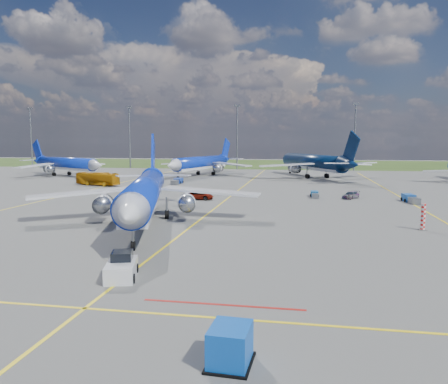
% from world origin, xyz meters
% --- Properties ---
extents(ground, '(400.00, 400.00, 0.00)m').
position_xyz_m(ground, '(0.00, 0.00, 0.00)').
color(ground, '#535351').
rests_on(ground, ground).
extents(grass_strip, '(400.00, 80.00, 0.01)m').
position_xyz_m(grass_strip, '(0.00, 150.00, 0.00)').
color(grass_strip, '#2D4719').
rests_on(grass_strip, ground).
extents(taxiway_lines, '(60.25, 160.00, 0.02)m').
position_xyz_m(taxiway_lines, '(0.17, 27.70, 0.01)').
color(taxiway_lines, yellow).
rests_on(taxiway_lines, ground).
extents(floodlight_masts, '(202.20, 0.50, 22.70)m').
position_xyz_m(floodlight_masts, '(10.00, 110.00, 12.56)').
color(floodlight_masts, slate).
rests_on(floodlight_masts, ground).
extents(warning_post, '(0.50, 0.50, 3.00)m').
position_xyz_m(warning_post, '(26.00, 8.00, 1.50)').
color(warning_post, red).
rests_on(warning_post, ground).
extents(bg_jet_nw, '(48.16, 44.91, 10.10)m').
position_xyz_m(bg_jet_nw, '(-53.93, 71.97, 0.00)').
color(bg_jet_nw, '#0C2BB1').
rests_on(bg_jet_nw, ground).
extents(bg_jet_nnw, '(39.72, 46.72, 10.59)m').
position_xyz_m(bg_jet_nnw, '(-15.96, 79.83, 0.00)').
color(bg_jet_nnw, '#0C2BB1').
rests_on(bg_jet_nnw, ground).
extents(bg_jet_n, '(50.76, 56.10, 11.97)m').
position_xyz_m(bg_jet_n, '(15.45, 79.14, 0.00)').
color(bg_jet_n, '#071B3B').
rests_on(bg_jet_n, ground).
extents(main_airliner, '(41.25, 47.99, 10.75)m').
position_xyz_m(main_airliner, '(-6.10, 6.76, 0.00)').
color(main_airliner, '#0C2BB1').
rests_on(main_airliner, ground).
extents(pushback_tug, '(2.97, 5.50, 1.83)m').
position_xyz_m(pushback_tug, '(-0.24, -13.97, 0.74)').
color(pushback_tug, silver).
rests_on(pushback_tug, ground).
extents(uld_container, '(1.86, 2.27, 1.74)m').
position_xyz_m(uld_container, '(9.56, -24.89, 0.87)').
color(uld_container, '#0D4EB9').
rests_on(uld_container, ground).
extents(apron_bus, '(10.94, 5.22, 2.97)m').
position_xyz_m(apron_bus, '(-32.61, 48.16, 1.48)').
color(apron_bus, '#BF7A0B').
rests_on(apron_bus, ground).
extents(service_car_a, '(2.62, 3.86, 1.22)m').
position_xyz_m(service_car_a, '(-20.17, 36.24, 0.61)').
color(service_car_a, '#999999').
rests_on(service_car_a, ground).
extents(service_car_b, '(4.99, 2.55, 1.35)m').
position_xyz_m(service_car_b, '(-4.54, 28.82, 0.67)').
color(service_car_b, '#999999').
rests_on(service_car_b, ground).
extents(service_car_c, '(3.65, 4.47, 1.22)m').
position_xyz_m(service_car_c, '(21.07, 34.66, 0.61)').
color(service_car_c, '#999999').
rests_on(service_car_c, ground).
extents(baggage_tug_w, '(1.34, 4.48, 1.00)m').
position_xyz_m(baggage_tug_w, '(14.95, 35.45, 0.47)').
color(baggage_tug_w, '#195B98').
rests_on(baggage_tug_w, ground).
extents(baggage_tug_c, '(1.64, 5.42, 1.21)m').
position_xyz_m(baggage_tug_c, '(-16.15, 55.29, 0.56)').
color(baggage_tug_c, '#19399A').
rests_on(baggage_tug_c, ground).
extents(baggage_tug_e, '(1.89, 5.56, 1.23)m').
position_xyz_m(baggage_tug_e, '(30.12, 31.46, 0.57)').
color(baggage_tug_e, '#1B50A2').
rests_on(baggage_tug_e, ground).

